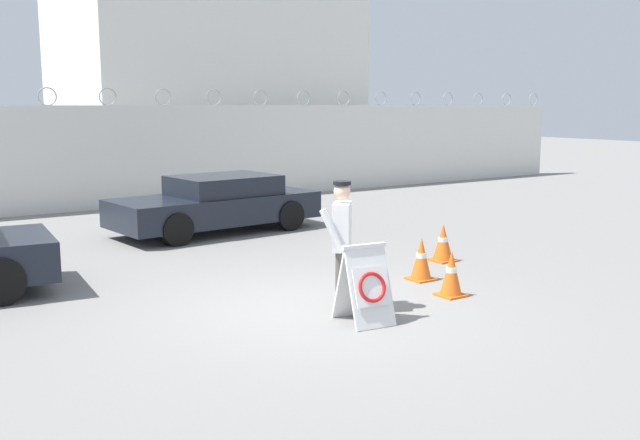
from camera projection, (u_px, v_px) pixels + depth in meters
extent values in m
plane|color=gray|center=(317.00, 310.00, 9.65)|extent=(90.00, 90.00, 0.00)
cube|color=silver|center=(81.00, 158.00, 18.58)|extent=(36.00, 0.30, 2.73)
torus|color=gray|center=(47.00, 97.00, 17.91)|extent=(0.47, 0.03, 0.47)
torus|color=gray|center=(108.00, 97.00, 18.75)|extent=(0.47, 0.03, 0.47)
torus|color=gray|center=(163.00, 97.00, 19.59)|extent=(0.47, 0.03, 0.47)
torus|color=gray|center=(214.00, 97.00, 20.43)|extent=(0.47, 0.03, 0.47)
torus|color=gray|center=(260.00, 98.00, 21.27)|extent=(0.47, 0.03, 0.47)
torus|color=gray|center=(304.00, 98.00, 22.11)|extent=(0.47, 0.03, 0.47)
torus|color=gray|center=(344.00, 98.00, 22.95)|extent=(0.47, 0.03, 0.47)
torus|color=gray|center=(381.00, 98.00, 23.79)|extent=(0.47, 0.03, 0.47)
torus|color=gray|center=(415.00, 99.00, 24.63)|extent=(0.47, 0.03, 0.47)
torus|color=gray|center=(448.00, 99.00, 25.47)|extent=(0.47, 0.03, 0.47)
torus|color=gray|center=(478.00, 99.00, 26.31)|extent=(0.47, 0.03, 0.47)
torus|color=gray|center=(507.00, 99.00, 27.15)|extent=(0.47, 0.03, 0.47)
torus|color=gray|center=(533.00, 99.00, 27.99)|extent=(0.47, 0.03, 0.47)
cube|color=silver|center=(204.00, 91.00, 25.78)|extent=(9.58, 7.06, 6.50)
cube|color=white|center=(370.00, 288.00, 8.93)|extent=(0.62, 0.43, 0.98)
cube|color=white|center=(357.00, 282.00, 9.23)|extent=(0.62, 0.43, 0.98)
cube|color=white|center=(364.00, 246.00, 9.00)|extent=(0.62, 0.14, 0.05)
cube|color=white|center=(372.00, 287.00, 8.90)|extent=(0.51, 0.24, 0.47)
torus|color=red|center=(372.00, 287.00, 8.89)|extent=(0.41, 0.22, 0.39)
cylinder|color=#514C42|center=(342.00, 279.00, 9.69)|extent=(0.15, 0.15, 0.83)
cylinder|color=#514C42|center=(341.00, 282.00, 9.52)|extent=(0.15, 0.15, 0.83)
cube|color=silver|center=(342.00, 227.00, 9.49)|extent=(0.45, 0.47, 0.64)
sphere|color=#DBB293|center=(342.00, 191.00, 9.41)|extent=(0.22, 0.22, 0.22)
cylinder|color=silver|center=(344.00, 222.00, 9.74)|extent=(0.09, 0.09, 0.61)
cylinder|color=silver|center=(332.00, 231.00, 9.24)|extent=(0.31, 0.29, 0.59)
cylinder|color=black|center=(342.00, 183.00, 9.39)|extent=(0.24, 0.24, 0.05)
cube|color=orange|center=(421.00, 279.00, 11.33)|extent=(0.39, 0.39, 0.03)
cone|color=orange|center=(421.00, 258.00, 11.28)|extent=(0.33, 0.33, 0.66)
cylinder|color=white|center=(421.00, 256.00, 11.27)|extent=(0.16, 0.16, 0.09)
cube|color=orange|center=(451.00, 295.00, 10.38)|extent=(0.37, 0.37, 0.03)
cone|color=orange|center=(451.00, 272.00, 10.33)|extent=(0.32, 0.32, 0.65)
cylinder|color=white|center=(451.00, 270.00, 10.32)|extent=(0.16, 0.16, 0.09)
cube|color=orange|center=(443.00, 260.00, 12.70)|extent=(0.42, 0.42, 0.03)
cone|color=orange|center=(443.00, 242.00, 12.65)|extent=(0.36, 0.36, 0.64)
cylinder|color=white|center=(443.00, 240.00, 12.65)|extent=(0.18, 0.18, 0.09)
cylinder|color=black|center=(0.00, 281.00, 9.83)|extent=(0.70, 0.26, 0.68)
cylinder|color=black|center=(177.00, 229.00, 14.00)|extent=(0.68, 0.26, 0.66)
cylinder|color=black|center=(139.00, 219.00, 15.31)|extent=(0.68, 0.26, 0.66)
cylinder|color=black|center=(290.00, 216.00, 15.73)|extent=(0.68, 0.26, 0.66)
cylinder|color=black|center=(247.00, 207.00, 17.04)|extent=(0.68, 0.26, 0.66)
cube|color=black|center=(215.00, 208.00, 15.49)|extent=(4.62, 2.23, 0.58)
cube|color=black|center=(224.00, 185.00, 15.55)|extent=(2.29, 1.83, 0.42)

